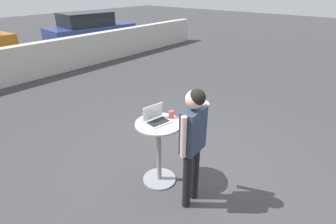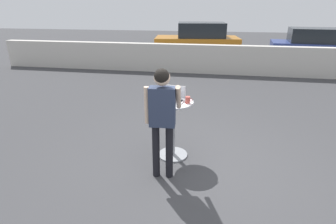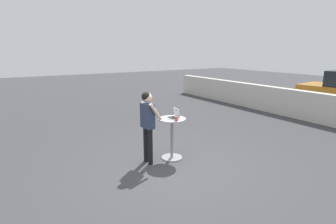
{
  "view_description": "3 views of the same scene",
  "coord_description": "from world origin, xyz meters",
  "views": [
    {
      "loc": [
        -2.87,
        -1.82,
        2.74
      ],
      "look_at": [
        -0.46,
        0.18,
        1.2
      ],
      "focal_mm": 28.0,
      "sensor_mm": 36.0,
      "label": 1
    },
    {
      "loc": [
        0.1,
        -3.62,
        2.43
      ],
      "look_at": [
        -0.55,
        0.09,
        0.91
      ],
      "focal_mm": 28.0,
      "sensor_mm": 36.0,
      "label": 2
    },
    {
      "loc": [
        4.52,
        -2.93,
        2.57
      ],
      "look_at": [
        -0.63,
        0.29,
        1.14
      ],
      "focal_mm": 28.0,
      "sensor_mm": 36.0,
      "label": 3
    }
  ],
  "objects": [
    {
      "name": "standing_person",
      "position": [
        -0.56,
        -0.3,
        1.06
      ],
      "size": [
        0.51,
        0.38,
        1.68
      ],
      "color": "black",
      "rests_on": "ground_plane"
    },
    {
      "name": "ground_plane",
      "position": [
        0.0,
        0.0,
        0.0
      ],
      "size": [
        50.0,
        50.0,
        0.0
      ],
      "primitive_type": "plane",
      "color": "#3D3D3F"
    },
    {
      "name": "cafe_table",
      "position": [
        -0.5,
        0.32,
        0.6
      ],
      "size": [
        0.66,
        0.66,
        1.0
      ],
      "color": "gray",
      "rests_on": "ground_plane"
    },
    {
      "name": "coffee_mug",
      "position": [
        -0.26,
        0.28,
        1.05
      ],
      "size": [
        0.12,
        0.08,
        0.11
      ],
      "color": "#C14C42",
      "rests_on": "cafe_table"
    },
    {
      "name": "pavement_kerb",
      "position": [
        0.0,
        6.58,
        0.54
      ],
      "size": [
        17.28,
        0.35,
        1.08
      ],
      "color": "beige",
      "rests_on": "ground_plane"
    },
    {
      "name": "parked_car_near_street",
      "position": [
        -0.74,
        9.84,
        0.85
      ],
      "size": [
        4.24,
        2.34,
        1.7
      ],
      "color": "#B76B19",
      "rests_on": "ground_plane"
    },
    {
      "name": "parked_car_further_down",
      "position": [
        4.59,
        9.14,
        0.79
      ],
      "size": [
        4.15,
        2.12,
        1.55
      ],
      "color": "navy",
      "rests_on": "ground_plane"
    },
    {
      "name": "laptop",
      "position": [
        -0.49,
        0.36,
        1.05
      ],
      "size": [
        0.37,
        0.3,
        0.24
      ],
      "color": "silver",
      "rests_on": "cafe_table"
    }
  ]
}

